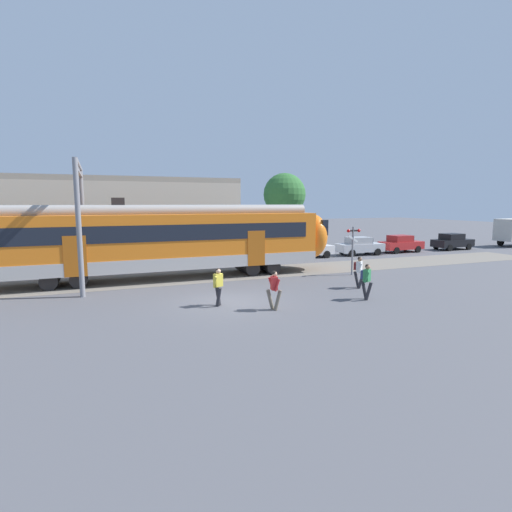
{
  "coord_description": "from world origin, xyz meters",
  "views": [
    {
      "loc": [
        -5.3,
        -16.78,
        4.46
      ],
      "look_at": [
        2.53,
        3.03,
        1.6
      ],
      "focal_mm": 28.0,
      "sensor_mm": 36.0,
      "label": 1
    }
  ],
  "objects_px": {
    "pedestrian_green": "(366,278)",
    "crossing_signal": "(353,243)",
    "parked_car_silver": "(360,246)",
    "parked_car_black": "(452,241)",
    "pedestrian_yellow": "(218,284)",
    "parked_car_red": "(401,244)",
    "pedestrian_red": "(274,287)",
    "parked_car_white": "(308,248)",
    "pedestrian_white": "(359,269)"
  },
  "relations": [
    {
      "from": "pedestrian_green",
      "to": "parked_car_red",
      "type": "xyz_separation_m",
      "value": [
        13.98,
        13.58,
        -0.21
      ]
    },
    {
      "from": "pedestrian_green",
      "to": "crossing_signal",
      "type": "relative_size",
      "value": 0.56
    },
    {
      "from": "parked_car_red",
      "to": "pedestrian_white",
      "type": "bearing_deg",
      "value": -138.42
    },
    {
      "from": "parked_car_silver",
      "to": "parked_car_red",
      "type": "xyz_separation_m",
      "value": [
        4.62,
        0.21,
        0.0
      ]
    },
    {
      "from": "pedestrian_white",
      "to": "parked_car_black",
      "type": "xyz_separation_m",
      "value": [
        18.78,
        11.14,
        -0.21
      ]
    },
    {
      "from": "parked_car_silver",
      "to": "parked_car_black",
      "type": "bearing_deg",
      "value": 0.05
    },
    {
      "from": "pedestrian_green",
      "to": "pedestrian_white",
      "type": "xyz_separation_m",
      "value": [
        1.2,
        2.23,
        0.0
      ]
    },
    {
      "from": "parked_car_red",
      "to": "parked_car_silver",
      "type": "bearing_deg",
      "value": -177.43
    },
    {
      "from": "pedestrian_yellow",
      "to": "pedestrian_green",
      "type": "height_order",
      "value": "same"
    },
    {
      "from": "pedestrian_red",
      "to": "parked_car_black",
      "type": "bearing_deg",
      "value": 28.62
    },
    {
      "from": "pedestrian_white",
      "to": "parked_car_red",
      "type": "xyz_separation_m",
      "value": [
        12.78,
        11.34,
        -0.21
      ]
    },
    {
      "from": "pedestrian_green",
      "to": "parked_car_silver",
      "type": "relative_size",
      "value": 0.41
    },
    {
      "from": "pedestrian_yellow",
      "to": "pedestrian_green",
      "type": "distance_m",
      "value": 6.82
    },
    {
      "from": "pedestrian_yellow",
      "to": "parked_car_red",
      "type": "xyz_separation_m",
      "value": [
        20.66,
        12.17,
        -0.18
      ]
    },
    {
      "from": "parked_car_white",
      "to": "crossing_signal",
      "type": "height_order",
      "value": "crossing_signal"
    },
    {
      "from": "pedestrian_yellow",
      "to": "parked_car_red",
      "type": "bearing_deg",
      "value": 30.5
    },
    {
      "from": "pedestrian_green",
      "to": "crossing_signal",
      "type": "distance_m",
      "value": 6.49
    },
    {
      "from": "pedestrian_white",
      "to": "parked_car_black",
      "type": "height_order",
      "value": "pedestrian_white"
    },
    {
      "from": "parked_car_white",
      "to": "parked_car_red",
      "type": "xyz_separation_m",
      "value": [
        9.55,
        0.1,
        0.0
      ]
    },
    {
      "from": "parked_car_black",
      "to": "crossing_signal",
      "type": "height_order",
      "value": "crossing_signal"
    },
    {
      "from": "parked_car_black",
      "to": "pedestrian_yellow",
      "type": "bearing_deg",
      "value": -155.81
    },
    {
      "from": "parked_car_silver",
      "to": "pedestrian_yellow",
      "type": "bearing_deg",
      "value": -143.27
    },
    {
      "from": "pedestrian_green",
      "to": "parked_car_black",
      "type": "relative_size",
      "value": 0.41
    },
    {
      "from": "pedestrian_green",
      "to": "parked_car_silver",
      "type": "distance_m",
      "value": 16.32
    },
    {
      "from": "parked_car_silver",
      "to": "parked_car_white",
      "type": "bearing_deg",
      "value": 178.73
    },
    {
      "from": "pedestrian_red",
      "to": "crossing_signal",
      "type": "relative_size",
      "value": 0.56
    },
    {
      "from": "pedestrian_red",
      "to": "parked_car_black",
      "type": "height_order",
      "value": "pedestrian_red"
    },
    {
      "from": "pedestrian_yellow",
      "to": "crossing_signal",
      "type": "distance_m",
      "value": 10.72
    },
    {
      "from": "parked_car_white",
      "to": "crossing_signal",
      "type": "relative_size",
      "value": 1.34
    },
    {
      "from": "parked_car_red",
      "to": "pedestrian_red",
      "type": "bearing_deg",
      "value": -143.82
    },
    {
      "from": "pedestrian_red",
      "to": "pedestrian_green",
      "type": "distance_m",
      "value": 4.7
    },
    {
      "from": "pedestrian_yellow",
      "to": "pedestrian_white",
      "type": "distance_m",
      "value": 7.92
    },
    {
      "from": "pedestrian_red",
      "to": "pedestrian_white",
      "type": "relative_size",
      "value": 1.0
    },
    {
      "from": "pedestrian_yellow",
      "to": "parked_car_silver",
      "type": "distance_m",
      "value": 20.0
    },
    {
      "from": "parked_car_silver",
      "to": "parked_car_black",
      "type": "distance_m",
      "value": 10.62
    },
    {
      "from": "parked_car_white",
      "to": "parked_car_silver",
      "type": "relative_size",
      "value": 0.98
    },
    {
      "from": "pedestrian_white",
      "to": "parked_car_red",
      "type": "bearing_deg",
      "value": 41.58
    },
    {
      "from": "pedestrian_red",
      "to": "parked_car_red",
      "type": "relative_size",
      "value": 0.41
    },
    {
      "from": "pedestrian_red",
      "to": "parked_car_silver",
      "type": "height_order",
      "value": "pedestrian_red"
    },
    {
      "from": "crossing_signal",
      "to": "pedestrian_red",
      "type": "bearing_deg",
      "value": -144.18
    },
    {
      "from": "pedestrian_red",
      "to": "parked_car_silver",
      "type": "distance_m",
      "value": 19.45
    },
    {
      "from": "pedestrian_red",
      "to": "pedestrian_green",
      "type": "height_order",
      "value": "same"
    },
    {
      "from": "pedestrian_yellow",
      "to": "parked_car_black",
      "type": "xyz_separation_m",
      "value": [
        26.65,
        11.97,
        -0.18
      ]
    },
    {
      "from": "parked_car_red",
      "to": "crossing_signal",
      "type": "xyz_separation_m",
      "value": [
        -10.83,
        -8.0,
        1.23
      ]
    },
    {
      "from": "parked_car_silver",
      "to": "pedestrian_red",
      "type": "bearing_deg",
      "value": -136.25
    },
    {
      "from": "pedestrian_green",
      "to": "pedestrian_yellow",
      "type": "bearing_deg",
      "value": 168.1
    },
    {
      "from": "pedestrian_green",
      "to": "parked_car_white",
      "type": "bearing_deg",
      "value": 71.8
    },
    {
      "from": "pedestrian_yellow",
      "to": "pedestrian_white",
      "type": "bearing_deg",
      "value": 6.01
    },
    {
      "from": "pedestrian_yellow",
      "to": "parked_car_white",
      "type": "bearing_deg",
      "value": 47.39
    },
    {
      "from": "parked_car_white",
      "to": "parked_car_silver",
      "type": "height_order",
      "value": "same"
    }
  ]
}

